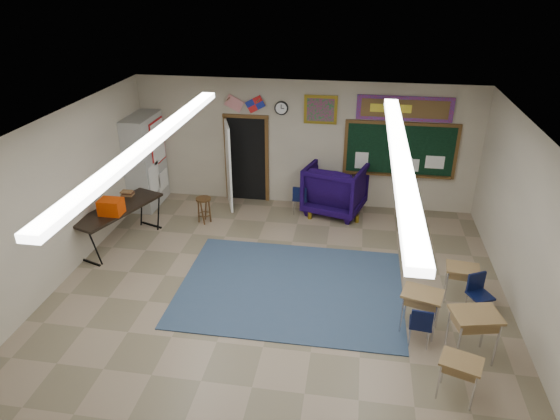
% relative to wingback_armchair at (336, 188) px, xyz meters
% --- Properties ---
extents(floor, '(9.00, 9.00, 0.00)m').
position_rel_wingback_armchair_xyz_m(floor, '(-0.79, -4.13, -0.60)').
color(floor, '#87745D').
rests_on(floor, ground).
extents(back_wall, '(8.00, 0.04, 3.00)m').
position_rel_wingback_armchair_xyz_m(back_wall, '(-0.79, 0.37, 0.90)').
color(back_wall, '#BFB49B').
rests_on(back_wall, floor).
extents(left_wall, '(0.04, 9.00, 3.00)m').
position_rel_wingback_armchair_xyz_m(left_wall, '(-4.79, -4.13, 0.90)').
color(left_wall, '#BFB49B').
rests_on(left_wall, floor).
extents(right_wall, '(0.04, 9.00, 3.00)m').
position_rel_wingback_armchair_xyz_m(right_wall, '(3.21, -4.13, 0.90)').
color(right_wall, '#BFB49B').
rests_on(right_wall, floor).
extents(ceiling, '(8.00, 9.00, 0.04)m').
position_rel_wingback_armchair_xyz_m(ceiling, '(-0.79, -4.13, 2.40)').
color(ceiling, silver).
rests_on(ceiling, back_wall).
extents(area_rug, '(4.00, 3.00, 0.02)m').
position_rel_wingback_armchair_xyz_m(area_rug, '(-0.59, -3.33, -0.59)').
color(area_rug, '#2F415A').
rests_on(area_rug, floor).
extents(fluorescent_strips, '(3.86, 6.00, 0.10)m').
position_rel_wingback_armchair_xyz_m(fluorescent_strips, '(-0.79, -4.13, 2.34)').
color(fluorescent_strips, white).
rests_on(fluorescent_strips, ceiling).
extents(doorway, '(1.10, 0.89, 2.16)m').
position_rel_wingback_armchair_xyz_m(doorway, '(-2.30, 0.22, 0.46)').
color(doorway, black).
rests_on(doorway, back_wall).
extents(chalkboard, '(2.55, 0.14, 1.30)m').
position_rel_wingback_armchair_xyz_m(chalkboard, '(1.41, 0.33, 0.87)').
color(chalkboard, brown).
rests_on(chalkboard, back_wall).
extents(bulletin_board, '(2.10, 0.05, 0.55)m').
position_rel_wingback_armchair_xyz_m(bulletin_board, '(1.41, 0.34, 1.85)').
color(bulletin_board, '#B10F1F').
rests_on(bulletin_board, back_wall).
extents(framed_art_print, '(0.75, 0.05, 0.65)m').
position_rel_wingback_armchair_xyz_m(framed_art_print, '(-0.44, 0.34, 1.75)').
color(framed_art_print, olive).
rests_on(framed_art_print, back_wall).
extents(wall_clock, '(0.32, 0.05, 0.32)m').
position_rel_wingback_armchair_xyz_m(wall_clock, '(-1.34, 0.34, 1.75)').
color(wall_clock, black).
rests_on(wall_clock, back_wall).
extents(wall_flags, '(1.16, 0.06, 0.70)m').
position_rel_wingback_armchair_xyz_m(wall_flags, '(-2.19, 0.31, 1.88)').
color(wall_flags, red).
rests_on(wall_flags, back_wall).
extents(storage_cabinet, '(0.59, 1.25, 2.20)m').
position_rel_wingback_armchair_xyz_m(storage_cabinet, '(-4.51, -0.28, 0.50)').
color(storage_cabinet, '#A2A29E').
rests_on(storage_cabinet, floor).
extents(wingback_armchair, '(1.58, 1.61, 1.19)m').
position_rel_wingback_armchair_xyz_m(wingback_armchair, '(0.00, 0.00, 0.00)').
color(wingback_armchair, black).
rests_on(wingback_armchair, floor).
extents(student_chair_reading, '(0.38, 0.38, 0.72)m').
position_rel_wingback_armchair_xyz_m(student_chair_reading, '(-0.79, -0.23, -0.24)').
color(student_chair_reading, black).
rests_on(student_chair_reading, floor).
extents(student_chair_desk_a, '(0.39, 0.39, 0.71)m').
position_rel_wingback_armchair_xyz_m(student_chair_desk_a, '(1.56, -4.47, -0.24)').
color(student_chair_desk_a, black).
rests_on(student_chair_desk_a, floor).
extents(student_chair_desk_b, '(0.49, 0.49, 0.73)m').
position_rel_wingback_armchair_xyz_m(student_chair_desk_b, '(2.60, -3.61, -0.23)').
color(student_chair_desk_b, black).
rests_on(student_chair_desk_b, floor).
extents(student_desk_front_left, '(0.71, 0.60, 0.73)m').
position_rel_wingback_armchair_xyz_m(student_desk_front_left, '(1.58, -4.17, -0.19)').
color(student_desk_front_left, olive).
rests_on(student_desk_front_left, floor).
extents(student_desk_front_right, '(0.60, 0.48, 0.66)m').
position_rel_wingback_armchair_xyz_m(student_desk_front_right, '(2.35, -3.21, -0.23)').
color(student_desk_front_right, olive).
rests_on(student_desk_front_right, floor).
extents(student_desk_back_left, '(0.63, 0.54, 0.63)m').
position_rel_wingback_armchair_xyz_m(student_desk_back_left, '(1.96, -5.50, -0.24)').
color(student_desk_back_left, olive).
rests_on(student_desk_back_left, floor).
extents(student_desk_back_right, '(0.77, 0.64, 0.80)m').
position_rel_wingback_armchair_xyz_m(student_desk_back_right, '(2.27, -4.68, -0.15)').
color(student_desk_back_right, olive).
rests_on(student_desk_back_right, floor).
extents(folding_table, '(1.31, 2.12, 1.14)m').
position_rel_wingback_armchair_xyz_m(folding_table, '(-4.32, -2.28, -0.14)').
color(folding_table, black).
rests_on(folding_table, floor).
extents(wooden_stool, '(0.34, 0.34, 0.60)m').
position_rel_wingback_armchair_xyz_m(wooden_stool, '(-2.89, -1.06, -0.29)').
color(wooden_stool, '#442A14').
rests_on(wooden_stool, floor).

